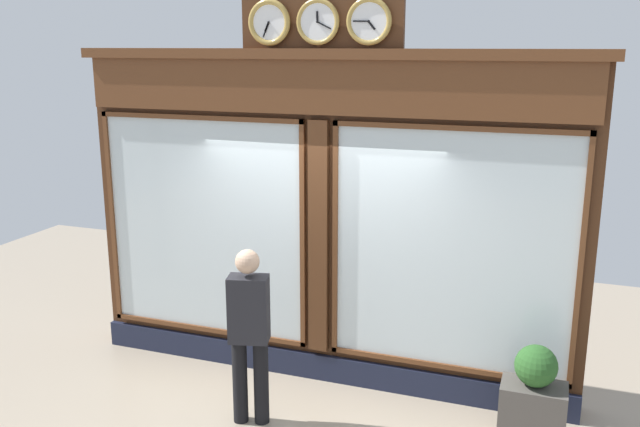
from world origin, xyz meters
TOP-DOWN VIEW (x-y plane):
  - shop_facade at (0.00, -0.13)m, footprint 5.30×0.42m
  - pedestrian at (0.32, 1.03)m, footprint 0.40×0.30m
  - planter_box at (-2.18, 0.56)m, footprint 0.56×0.36m
  - planter_shrub at (-2.18, 0.56)m, footprint 0.37×0.37m

SIDE VIEW (x-z plane):
  - planter_box at x=-2.18m, z-range 0.00..0.59m
  - planter_shrub at x=-2.18m, z-range 0.59..0.95m
  - pedestrian at x=0.32m, z-range 0.09..1.78m
  - shop_facade at x=0.00m, z-range -0.25..3.72m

